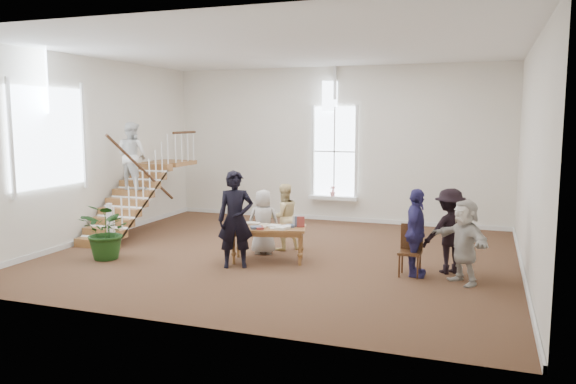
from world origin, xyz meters
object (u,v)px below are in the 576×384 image
at_px(woman_cluster_a, 416,233).
at_px(woman_cluster_c, 464,241).
at_px(library_table, 268,231).
at_px(woman_cluster_b, 450,231).
at_px(elderly_woman, 263,222).
at_px(side_chair, 411,247).
at_px(floor_plant, 108,231).
at_px(person_yellow, 284,217).
at_px(police_officer, 236,219).

relative_size(woman_cluster_a, woman_cluster_c, 1.08).
xyz_separation_m(library_table, woman_cluster_c, (3.98, -0.29, 0.13)).
bearing_deg(woman_cluster_a, woman_cluster_c, -102.56).
xyz_separation_m(library_table, woman_cluster_a, (3.08, -0.09, 0.19)).
bearing_deg(woman_cluster_b, woman_cluster_c, 80.62).
height_order(elderly_woman, woman_cluster_b, woman_cluster_b).
bearing_deg(side_chair, woman_cluster_b, 31.74).
xyz_separation_m(elderly_woman, woman_cluster_a, (3.43, -0.69, 0.12)).
bearing_deg(library_table, woman_cluster_a, -16.95).
bearing_deg(floor_plant, woman_cluster_c, 5.50).
bearing_deg(side_chair, floor_plant, -170.30).
bearing_deg(woman_cluster_c, woman_cluster_b, 163.10).
relative_size(woman_cluster_b, woman_cluster_c, 1.06).
height_order(woman_cluster_b, woman_cluster_c, woman_cluster_b).
height_order(library_table, woman_cluster_a, woman_cluster_a).
xyz_separation_m(elderly_woman, woman_cluster_c, (4.33, -0.89, 0.06)).
xyz_separation_m(woman_cluster_a, floor_plant, (-6.39, -0.90, -0.24)).
relative_size(elderly_woman, woman_cluster_c, 0.92).
height_order(person_yellow, woman_cluster_a, woman_cluster_a).
relative_size(police_officer, person_yellow, 1.29).
distance_m(police_officer, person_yellow, 1.81).
distance_m(elderly_woman, woman_cluster_c, 4.42).
distance_m(woman_cluster_b, floor_plant, 7.12).
relative_size(elderly_woman, woman_cluster_a, 0.85).
distance_m(library_table, elderly_woman, 0.70).
bearing_deg(woman_cluster_c, library_table, -135.77).
xyz_separation_m(police_officer, elderly_woman, (0.10, 1.25, -0.26)).
bearing_deg(person_yellow, library_table, 48.74).
xyz_separation_m(library_table, elderly_woman, (-0.34, 0.60, 0.06)).
relative_size(person_yellow, woman_cluster_a, 0.90).
bearing_deg(woman_cluster_c, person_yellow, -150.71).
height_order(library_table, police_officer, police_officer).
height_order(elderly_woman, person_yellow, person_yellow).
xyz_separation_m(person_yellow, woman_cluster_a, (3.13, -1.19, 0.08)).
bearing_deg(woman_cluster_b, side_chair, -3.58).
height_order(library_table, side_chair, side_chair).
distance_m(woman_cluster_a, floor_plant, 6.46).
bearing_deg(floor_plant, woman_cluster_b, 10.95).
height_order(library_table, woman_cluster_b, woman_cluster_b).
height_order(library_table, woman_cluster_c, woman_cluster_c).
relative_size(elderly_woman, floor_plant, 1.18).
bearing_deg(elderly_woman, woman_cluster_a, 150.19).
bearing_deg(elderly_woman, side_chair, 150.62).
bearing_deg(floor_plant, person_yellow, 32.65).
bearing_deg(police_officer, floor_plant, 161.83).
bearing_deg(woman_cluster_c, elderly_woman, -143.28).
bearing_deg(woman_cluster_c, police_officer, -127.01).
distance_m(person_yellow, woman_cluster_b, 3.80).
height_order(library_table, person_yellow, person_yellow).
relative_size(woman_cluster_b, side_chair, 1.69).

